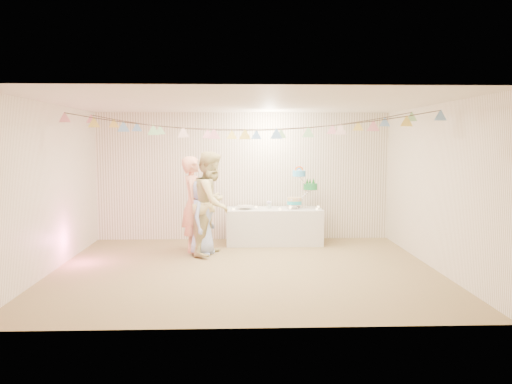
{
  "coord_description": "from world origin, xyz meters",
  "views": [
    {
      "loc": [
        -0.1,
        -7.72,
        2.01
      ],
      "look_at": [
        0.2,
        0.8,
        1.15
      ],
      "focal_mm": 35.0,
      "sensor_mm": 36.0,
      "label": 1
    }
  ],
  "objects_px": {
    "cake_stand": "(302,186)",
    "person_adult_a": "(193,204)",
    "person_adult_b": "(212,203)",
    "table": "(274,226)",
    "person_child": "(202,217)"
  },
  "relations": [
    {
      "from": "table",
      "to": "person_adult_a",
      "type": "distance_m",
      "value": 1.73
    },
    {
      "from": "cake_stand",
      "to": "person_adult_a",
      "type": "relative_size",
      "value": 0.44
    },
    {
      "from": "table",
      "to": "person_child",
      "type": "height_order",
      "value": "person_child"
    },
    {
      "from": "person_child",
      "to": "person_adult_b",
      "type": "bearing_deg",
      "value": -65.71
    },
    {
      "from": "person_adult_b",
      "to": "cake_stand",
      "type": "bearing_deg",
      "value": -43.6
    },
    {
      "from": "person_adult_a",
      "to": "cake_stand",
      "type": "bearing_deg",
      "value": -71.59
    },
    {
      "from": "person_child",
      "to": "cake_stand",
      "type": "bearing_deg",
      "value": -45.34
    },
    {
      "from": "cake_stand",
      "to": "person_adult_b",
      "type": "bearing_deg",
      "value": -150.99
    },
    {
      "from": "person_adult_a",
      "to": "person_adult_b",
      "type": "relative_size",
      "value": 0.95
    },
    {
      "from": "cake_stand",
      "to": "person_child",
      "type": "bearing_deg",
      "value": -152.69
    },
    {
      "from": "table",
      "to": "person_child",
      "type": "xyz_separation_m",
      "value": [
        -1.34,
        -0.93,
        0.33
      ]
    },
    {
      "from": "person_adult_a",
      "to": "person_adult_b",
      "type": "xyz_separation_m",
      "value": [
        0.35,
        -0.3,
        0.05
      ]
    },
    {
      "from": "cake_stand",
      "to": "person_adult_b",
      "type": "xyz_separation_m",
      "value": [
        -1.73,
        -0.96,
        -0.22
      ]
    },
    {
      "from": "person_adult_b",
      "to": "person_child",
      "type": "relative_size",
      "value": 1.36
    },
    {
      "from": "cake_stand",
      "to": "person_adult_a",
      "type": "height_order",
      "value": "person_adult_a"
    }
  ]
}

